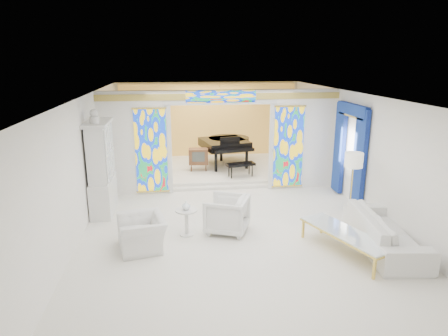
{
  "coord_description": "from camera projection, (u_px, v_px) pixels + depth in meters",
  "views": [
    {
      "loc": [
        -1.38,
        -9.46,
        3.86
      ],
      "look_at": [
        -0.14,
        0.2,
        1.19
      ],
      "focal_mm": 32.0,
      "sensor_mm": 36.0,
      "label": 1
    }
  ],
  "objects": [
    {
      "name": "floor",
      "position": [
        230.0,
        214.0,
        10.24
      ],
      "size": [
        12.0,
        12.0,
        0.0
      ],
      "primitive_type": "plane",
      "color": "silver",
      "rests_on": "ground"
    },
    {
      "name": "ceiling",
      "position": [
        231.0,
        96.0,
        9.44
      ],
      "size": [
        7.0,
        12.0,
        0.02
      ],
      "primitive_type": "cube",
      "color": "silver",
      "rests_on": "wall_back"
    },
    {
      "name": "wall_back",
      "position": [
        209.0,
        121.0,
        15.58
      ],
      "size": [
        7.0,
        0.02,
        3.0
      ],
      "primitive_type": "cube",
      "color": "white",
      "rests_on": "floor"
    },
    {
      "name": "wall_front",
      "position": [
        314.0,
        297.0,
        4.1
      ],
      "size": [
        7.0,
        0.02,
        3.0
      ],
      "primitive_type": "cube",
      "color": "white",
      "rests_on": "floor"
    },
    {
      "name": "wall_left",
      "position": [
        84.0,
        162.0,
        9.41
      ],
      "size": [
        0.02,
        12.0,
        3.0
      ],
      "primitive_type": "cube",
      "color": "white",
      "rests_on": "floor"
    },
    {
      "name": "wall_right",
      "position": [
        365.0,
        154.0,
        10.27
      ],
      "size": [
        0.02,
        12.0,
        3.0
      ],
      "primitive_type": "cube",
      "color": "white",
      "rests_on": "floor"
    },
    {
      "name": "partition_wall",
      "position": [
        221.0,
        136.0,
        11.71
      ],
      "size": [
        7.0,
        0.22,
        3.0
      ],
      "color": "white",
      "rests_on": "floor"
    },
    {
      "name": "stained_glass_left",
      "position": [
        151.0,
        151.0,
        11.45
      ],
      "size": [
        0.9,
        0.04,
        2.4
      ],
      "primitive_type": "cube",
      "color": "gold",
      "rests_on": "partition_wall"
    },
    {
      "name": "stained_glass_right",
      "position": [
        288.0,
        147.0,
        11.95
      ],
      "size": [
        0.9,
        0.04,
        2.4
      ],
      "primitive_type": "cube",
      "color": "gold",
      "rests_on": "partition_wall"
    },
    {
      "name": "stained_glass_transom",
      "position": [
        221.0,
        97.0,
        11.3
      ],
      "size": [
        2.0,
        0.04,
        0.34
      ],
      "primitive_type": "cube",
      "color": "gold",
      "rests_on": "partition_wall"
    },
    {
      "name": "alcove_platform",
      "position": [
        214.0,
        169.0,
        14.13
      ],
      "size": [
        6.8,
        3.8,
        0.18
      ],
      "primitive_type": "cube",
      "color": "silver",
      "rests_on": "floor"
    },
    {
      "name": "gold_curtain_back",
      "position": [
        209.0,
        122.0,
        15.46
      ],
      "size": [
        6.7,
        0.1,
        2.9
      ],
      "primitive_type": "cube",
      "color": "#F4C355",
      "rests_on": "wall_back"
    },
    {
      "name": "chandelier",
      "position": [
        220.0,
        99.0,
        13.41
      ],
      "size": [
        0.48,
        0.48,
        0.3
      ],
      "primitive_type": "cylinder",
      "color": "gold",
      "rests_on": "ceiling"
    },
    {
      "name": "blue_drapes",
      "position": [
        350.0,
        145.0,
        10.91
      ],
      "size": [
        0.14,
        1.85,
        2.65
      ],
      "color": "navy",
      "rests_on": "wall_right"
    },
    {
      "name": "china_cabinet",
      "position": [
        102.0,
        169.0,
        10.1
      ],
      "size": [
        0.56,
        1.46,
        2.72
      ],
      "color": "silver",
      "rests_on": "floor"
    },
    {
      "name": "armchair_left",
      "position": [
        142.0,
        233.0,
        8.34
      ],
      "size": [
        1.13,
        1.23,
        0.68
      ],
      "primitive_type": "imported",
      "rotation": [
        0.0,
        0.0,
        -1.35
      ],
      "color": "white",
      "rests_on": "floor"
    },
    {
      "name": "armchair_right",
      "position": [
        227.0,
        214.0,
        9.12
      ],
      "size": [
        1.19,
        1.18,
        0.84
      ],
      "primitive_type": "imported",
      "rotation": [
        0.0,
        0.0,
        -1.96
      ],
      "color": "silver",
      "rests_on": "floor"
    },
    {
      "name": "sofa",
      "position": [
        385.0,
        231.0,
        8.35
      ],
      "size": [
        1.3,
        2.66,
        0.75
      ],
      "primitive_type": "imported",
      "rotation": [
        0.0,
        0.0,
        1.45
      ],
      "color": "white",
      "rests_on": "floor"
    },
    {
      "name": "side_table",
      "position": [
        186.0,
        218.0,
        8.94
      ],
      "size": [
        0.62,
        0.62,
        0.61
      ],
      "rotation": [
        0.0,
        0.0,
        -0.31
      ],
      "color": "silver",
      "rests_on": "floor"
    },
    {
      "name": "vase",
      "position": [
        186.0,
        205.0,
        8.86
      ],
      "size": [
        0.2,
        0.2,
        0.2
      ],
      "primitive_type": "imported",
      "rotation": [
        0.0,
        0.0,
        -0.09
      ],
      "color": "silver",
      "rests_on": "side_table"
    },
    {
      "name": "coffee_table",
      "position": [
        346.0,
        234.0,
        8.08
      ],
      "size": [
        1.38,
        2.22,
        0.47
      ],
      "rotation": [
        0.0,
        0.0,
        0.37
      ],
      "color": "white",
      "rests_on": "floor"
    },
    {
      "name": "floor_lamp",
      "position": [
        354.0,
        163.0,
        9.37
      ],
      "size": [
        0.5,
        0.5,
        1.74
      ],
      "rotation": [
        0.0,
        0.0,
        -0.19
      ],
      "color": "gold",
      "rests_on": "floor"
    },
    {
      "name": "grand_piano",
      "position": [
        227.0,
        143.0,
        14.21
      ],
      "size": [
        1.99,
        3.06,
        1.13
      ],
      "rotation": [
        0.0,
        0.0,
        0.22
      ],
      "color": "black",
      "rests_on": "alcove_platform"
    },
    {
      "name": "tv_console",
      "position": [
        198.0,
        156.0,
        13.5
      ],
      "size": [
        0.67,
        0.48,
        0.75
      ],
      "rotation": [
        0.0,
        0.0,
        -0.07
      ],
      "color": "brown",
      "rests_on": "alcove_platform"
    }
  ]
}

